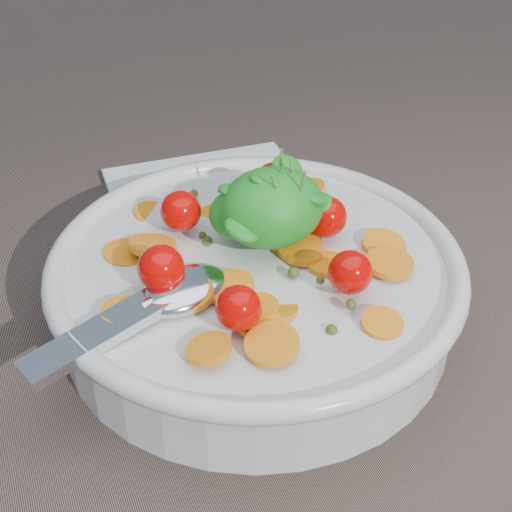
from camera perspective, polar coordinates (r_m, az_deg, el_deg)
name	(u,v)px	position (r m, az deg, el deg)	size (l,w,h in m)	color
ground	(221,314)	(0.54, -2.79, -4.64)	(6.00, 6.00, 0.00)	#6F594F
bowl	(256,282)	(0.51, -0.03, -2.13)	(0.32, 0.30, 0.13)	silver
napkin	(212,196)	(0.67, -3.51, 4.81)	(0.18, 0.16, 0.01)	white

